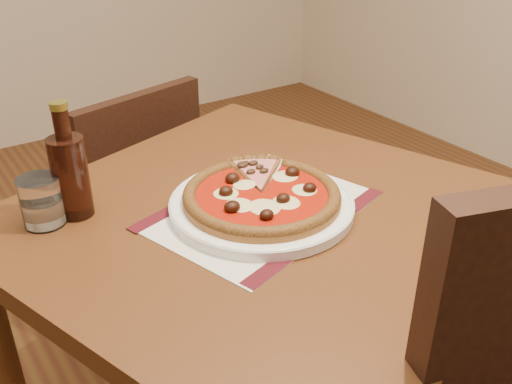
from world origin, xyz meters
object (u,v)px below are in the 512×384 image
table (262,259)px  water_glass (42,201)px  chair_far (127,204)px  plate (262,205)px  bottle (70,173)px  pizza (262,195)px

table → water_glass: water_glass is taller
water_glass → chair_far: bearing=56.2°
plate → water_glass: bearing=152.2°
table → plate: bearing=77.4°
table → plate: size_ratio=3.11×
water_glass → bottle: bearing=1.1°
table → plate: (0.00, 0.00, 0.11)m
table → chair_far: 0.68m
pizza → bottle: bottle is taller
table → water_glass: (-0.33, 0.18, 0.14)m
chair_far → pizza: pizza is taller
table → chair_far: chair_far is taller
table → plate: 0.11m
water_glass → bottle: bottle is taller
chair_far → table: bearing=76.4°
chair_far → pizza: size_ratio=2.91×
chair_far → bottle: (-0.27, -0.48, 0.37)m
plate → table: bearing=-102.6°
table → chair_far: (-0.01, 0.65, -0.19)m
plate → bottle: bottle is taller
plate → bottle: (-0.27, 0.17, 0.07)m
chair_far → pizza: 0.73m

